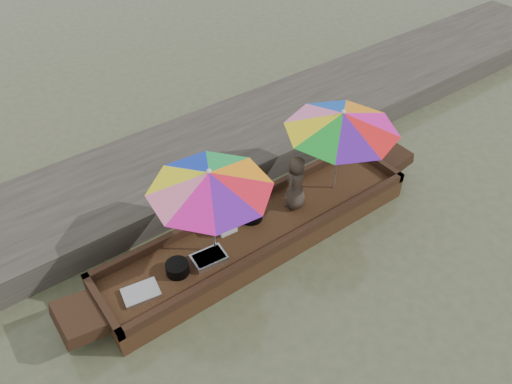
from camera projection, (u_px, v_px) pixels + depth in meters
water at (260, 241)px, 8.10m from camera, size 80.00×80.00×0.00m
dock at (189, 162)px, 9.26m from camera, size 22.00×2.20×0.50m
boat_hull at (260, 234)px, 7.98m from camera, size 5.35×1.20×0.35m
cooking_pot at (177, 268)px, 7.11m from camera, size 0.34×0.34×0.18m
tray_crayfish at (209, 258)px, 7.31m from camera, size 0.53×0.39×0.09m
tray_scallop at (141, 293)px, 6.86m from camera, size 0.54×0.42×0.06m
charcoal_grill at (251, 214)px, 7.95m from camera, size 0.38×0.38×0.18m
supply_bag at (226, 224)px, 7.71m from camera, size 0.30×0.24×0.26m
vendor at (296, 183)px, 7.92m from camera, size 0.55×0.44×0.97m
umbrella_bow at (212, 213)px, 6.98m from camera, size 2.18×2.18×1.55m
umbrella_stern at (338, 151)px, 8.06m from camera, size 1.95×1.95×1.55m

